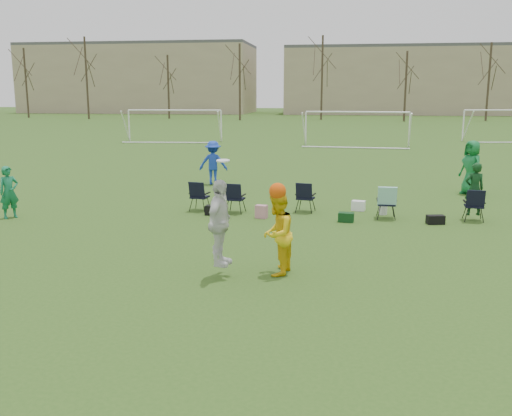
% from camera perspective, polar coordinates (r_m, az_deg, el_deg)
% --- Properties ---
extents(ground, '(260.00, 260.00, 0.00)m').
position_cam_1_polar(ground, '(10.70, -8.35, -9.31)').
color(ground, '#2E5219').
rests_on(ground, ground).
extents(fielder_green_near, '(0.66, 0.69, 1.60)m').
position_cam_1_polar(fielder_green_near, '(18.86, -23.47, 1.46)').
color(fielder_green_near, '#147348').
rests_on(fielder_green_near, ground).
extents(fielder_blue, '(1.22, 0.76, 1.81)m').
position_cam_1_polar(fielder_blue, '(23.80, -4.31, 4.54)').
color(fielder_blue, '#1739B3').
rests_on(fielder_blue, ground).
extents(fielder_green_far, '(1.05, 1.18, 2.03)m').
position_cam_1_polar(fielder_green_far, '(22.84, 20.72, 3.81)').
color(fielder_green_far, '#136E34').
rests_on(fielder_green_far, ground).
extents(center_contest, '(1.83, 1.42, 2.46)m').
position_cam_1_polar(center_contest, '(11.77, -0.39, -2.03)').
color(center_contest, silver).
rests_on(center_contest, ground).
extents(sideline_setup, '(9.13, 2.09, 1.74)m').
position_cam_1_polar(sideline_setup, '(17.88, 8.46, 0.88)').
color(sideline_setup, '#0F3717').
rests_on(sideline_setup, ground).
extents(goal_left, '(7.39, 0.76, 2.46)m').
position_cam_1_polar(goal_left, '(45.48, -8.14, 9.06)').
color(goal_left, white).
rests_on(goal_left, ground).
extents(goal_mid, '(7.40, 0.63, 2.46)m').
position_cam_1_polar(goal_mid, '(41.60, 10.07, 8.78)').
color(goal_mid, white).
rests_on(goal_mid, ground).
extents(goal_right, '(7.35, 1.14, 2.46)m').
position_cam_1_polar(goal_right, '(49.33, 24.12, 8.36)').
color(goal_right, white).
rests_on(goal_right, ground).
extents(tree_line, '(110.28, 3.28, 11.40)m').
position_cam_1_polar(tree_line, '(79.46, 6.74, 12.38)').
color(tree_line, '#382B21').
rests_on(tree_line, ground).
extents(building_row, '(126.00, 16.00, 13.00)m').
position_cam_1_polar(building_row, '(105.64, 10.85, 12.51)').
color(building_row, tan).
rests_on(building_row, ground).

